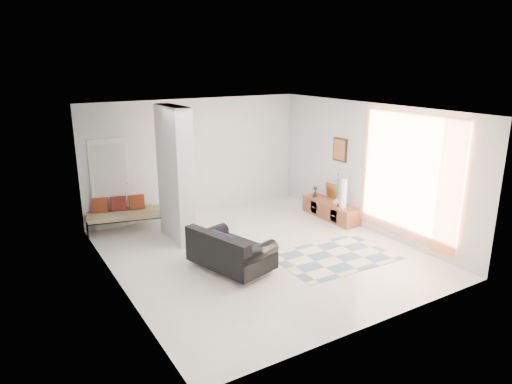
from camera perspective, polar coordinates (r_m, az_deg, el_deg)
floor at (r=9.08m, az=0.66°, el=-7.60°), size 6.00×6.00×0.00m
ceiling at (r=8.36m, az=0.72°, el=10.26°), size 6.00×6.00×0.00m
wall_back at (r=11.21m, az=-7.46°, el=4.38°), size 6.00×0.00×6.00m
wall_front at (r=6.39m, az=15.09°, el=-5.09°), size 6.00×0.00×6.00m
wall_left at (r=7.59m, az=-17.24°, el=-1.90°), size 0.00×6.00×6.00m
wall_right at (r=10.29m, az=13.82°, el=3.01°), size 0.00×6.00×6.00m
partition_column at (r=9.53m, az=-10.07°, el=2.20°), size 0.35×1.20×2.80m
hallway_door at (r=10.61m, az=-17.71°, el=0.97°), size 0.85×0.06×2.04m
curtain at (r=9.47m, az=18.37°, el=1.84°), size 0.00×2.55×2.55m
wall_art at (r=10.86m, az=10.46°, el=5.23°), size 0.04×0.45×0.55m
media_console at (r=11.10m, az=9.30°, el=-2.20°), size 0.45×1.65×0.80m
loveseat at (r=8.26m, az=-3.42°, el=-7.42°), size 1.28×1.70×0.76m
daybed at (r=10.51m, az=-16.05°, el=-2.45°), size 1.79×1.07×0.77m
area_rug at (r=9.03m, az=9.76°, el=-7.95°), size 2.26×1.55×0.01m
cylinder_lamp at (r=10.60m, az=10.94°, el=-0.17°), size 0.12×0.12×0.67m
bronze_figurine at (r=11.37m, az=7.40°, el=0.03°), size 0.14×0.14×0.26m
vase at (r=10.78m, az=10.09°, el=-1.15°), size 0.21×0.21×0.20m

